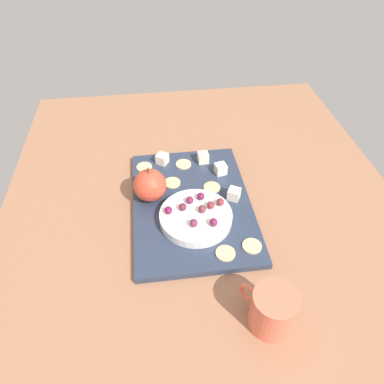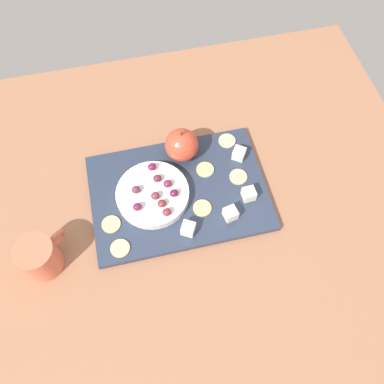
% 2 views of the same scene
% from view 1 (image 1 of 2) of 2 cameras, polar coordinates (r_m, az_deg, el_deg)
% --- Properties ---
extents(table, '(1.11, 0.95, 0.04)m').
position_cam_1_polar(table, '(0.87, 1.62, -2.07)').
color(table, '#966447').
rests_on(table, ground).
extents(platter, '(0.39, 0.27, 0.02)m').
position_cam_1_polar(platter, '(0.84, -0.02, -1.98)').
color(platter, '#283348').
rests_on(platter, table).
extents(serving_dish, '(0.16, 0.16, 0.02)m').
position_cam_1_polar(serving_dish, '(0.78, 0.62, -4.05)').
color(serving_dish, white).
rests_on(serving_dish, platter).
extents(apple_whole, '(0.08, 0.08, 0.08)m').
position_cam_1_polar(apple_whole, '(0.82, -6.79, 1.08)').
color(apple_whole, '#CA422C').
rests_on(apple_whole, platter).
extents(apple_stem, '(0.01, 0.01, 0.01)m').
position_cam_1_polar(apple_stem, '(0.79, -7.05, 3.47)').
color(apple_stem, brown).
rests_on(apple_stem, apple_whole).
extents(cheese_cube_0, '(0.03, 0.03, 0.03)m').
position_cam_1_polar(cheese_cube_0, '(0.90, 4.63, 3.74)').
color(cheese_cube_0, '#EFE8CE').
rests_on(cheese_cube_0, platter).
extents(cheese_cube_1, '(0.04, 0.04, 0.03)m').
position_cam_1_polar(cheese_cube_1, '(0.84, 6.78, -0.33)').
color(cheese_cube_1, silver).
rests_on(cheese_cube_1, platter).
extents(cheese_cube_2, '(0.03, 0.03, 0.03)m').
position_cam_1_polar(cheese_cube_2, '(0.94, 1.81, 5.57)').
color(cheese_cube_2, '#F7F2CD').
rests_on(cheese_cube_2, platter).
extents(cheese_cube_3, '(0.04, 0.04, 0.03)m').
position_cam_1_polar(cheese_cube_3, '(0.94, -4.80, 5.35)').
color(cheese_cube_3, '#F2E5CA').
rests_on(cheese_cube_3, platter).
extents(cracker_0, '(0.04, 0.04, 0.00)m').
position_cam_1_polar(cracker_0, '(0.93, -7.69, 3.99)').
color(cracker_0, '#DABB89').
rests_on(cracker_0, platter).
extents(cracker_1, '(0.04, 0.04, 0.00)m').
position_cam_1_polar(cracker_1, '(0.93, -1.38, 4.49)').
color(cracker_1, '#DEBD87').
rests_on(cracker_1, platter).
extents(cracker_2, '(0.04, 0.04, 0.00)m').
position_cam_1_polar(cracker_2, '(0.75, 9.64, -8.58)').
color(cracker_2, '#E0C587').
rests_on(cracker_2, platter).
extents(cracker_3, '(0.04, 0.04, 0.00)m').
position_cam_1_polar(cracker_3, '(0.87, 3.21, 0.74)').
color(cracker_3, '#D5C17C').
rests_on(cracker_3, platter).
extents(cracker_4, '(0.04, 0.04, 0.00)m').
position_cam_1_polar(cracker_4, '(0.88, -3.20, 1.49)').
color(cracker_4, '#D6C17C').
rests_on(cracker_4, platter).
extents(cracker_5, '(0.04, 0.04, 0.00)m').
position_cam_1_polar(cracker_5, '(0.73, 5.42, -9.80)').
color(cracker_5, '#D3BB80').
rests_on(cracker_5, platter).
extents(grape_0, '(0.02, 0.02, 0.02)m').
position_cam_1_polar(grape_0, '(0.79, 3.04, -2.10)').
color(grape_0, maroon).
rests_on(grape_0, serving_dish).
extents(grape_1, '(0.02, 0.02, 0.02)m').
position_cam_1_polar(grape_1, '(0.75, 0.27, -5.01)').
color(grape_1, '#602844').
rests_on(grape_1, serving_dish).
extents(grape_2, '(0.02, 0.02, 0.02)m').
position_cam_1_polar(grape_2, '(0.78, -1.51, -2.42)').
color(grape_2, maroon).
rests_on(grape_2, serving_dish).
extents(grape_3, '(0.02, 0.02, 0.02)m').
position_cam_1_polar(grape_3, '(0.80, -0.36, -1.30)').
color(grape_3, '#681E41').
rests_on(grape_3, serving_dish).
extents(grape_4, '(0.02, 0.02, 0.02)m').
position_cam_1_polar(grape_4, '(0.75, 3.50, -4.89)').
color(grape_4, '#671941').
rests_on(grape_4, serving_dish).
extents(grape_5, '(0.02, 0.02, 0.02)m').
position_cam_1_polar(grape_5, '(0.77, -3.82, -2.94)').
color(grape_5, maroon).
rests_on(grape_5, serving_dish).
extents(grape_6, '(0.02, 0.02, 0.02)m').
position_cam_1_polar(grape_6, '(0.80, 1.42, -0.68)').
color(grape_6, '#5E153D').
rests_on(grape_6, serving_dish).
extents(grape_7, '(0.02, 0.02, 0.02)m').
position_cam_1_polar(grape_7, '(0.79, 4.59, -1.61)').
color(grape_7, maroon).
rests_on(grape_7, serving_dish).
extents(grape_8, '(0.02, 0.02, 0.02)m').
position_cam_1_polar(grape_8, '(0.78, 1.67, -2.75)').
color(grape_8, brown).
rests_on(grape_8, serving_dish).
extents(cup, '(0.10, 0.09, 0.08)m').
position_cam_1_polar(cup, '(0.65, 12.77, -18.02)').
color(cup, '#DE674A').
rests_on(cup, table).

